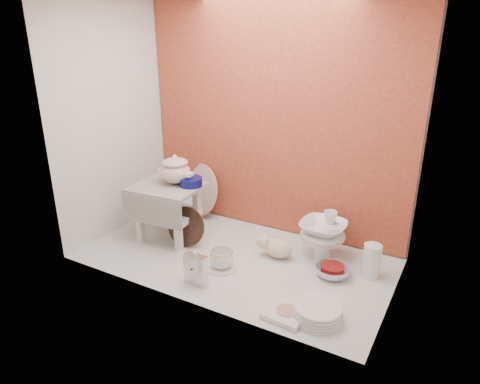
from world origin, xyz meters
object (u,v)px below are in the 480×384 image
at_px(mantel_clock, 196,268).
at_px(porcelain_tower, 323,233).
at_px(soup_tureen, 175,169).
at_px(blue_white_vase, 186,200).
at_px(gold_rim_teacup, 221,259).
at_px(floral_platter, 198,190).
at_px(plush_pig, 278,248).
at_px(step_stool, 169,212).
at_px(crystal_bowl, 332,271).
at_px(dinner_plate_stack, 318,312).

height_order(mantel_clock, porcelain_tower, porcelain_tower).
distance_m(soup_tureen, blue_white_vase, 0.47).
xyz_separation_m(soup_tureen, mantel_clock, (0.44, -0.43, -0.36)).
bearing_deg(porcelain_tower, gold_rim_teacup, -136.98).
relative_size(soup_tureen, gold_rim_teacup, 1.71).
height_order(soup_tureen, floral_platter, soup_tureen).
bearing_deg(plush_pig, floral_platter, 167.57).
relative_size(floral_platter, blue_white_vase, 1.62).
height_order(floral_platter, porcelain_tower, floral_platter).
bearing_deg(soup_tureen, step_stool, -115.29).
relative_size(step_stool, mantel_clock, 2.16).
xyz_separation_m(plush_pig, crystal_bowl, (0.35, -0.04, -0.03)).
distance_m(step_stool, blue_white_vase, 0.37).
height_order(floral_platter, mantel_clock, floral_platter).
bearing_deg(blue_white_vase, plush_pig, -15.83).
bearing_deg(dinner_plate_stack, mantel_clock, -177.22).
relative_size(step_stool, plush_pig, 1.92).
bearing_deg(mantel_clock, crystal_bowl, 37.75).
distance_m(mantel_clock, plush_pig, 0.54).
bearing_deg(plush_pig, dinner_plate_stack, -38.39).
bearing_deg(gold_rim_teacup, mantel_clock, -100.72).
bearing_deg(porcelain_tower, mantel_clock, -128.25).
distance_m(step_stool, dinner_plate_stack, 1.19).
relative_size(mantel_clock, dinner_plate_stack, 0.81).
relative_size(soup_tureen, crystal_bowl, 1.20).
height_order(blue_white_vase, crystal_bowl, blue_white_vase).
bearing_deg(step_stool, dinner_plate_stack, -21.18).
bearing_deg(step_stool, soup_tureen, 59.93).
xyz_separation_m(blue_white_vase, mantel_clock, (0.59, -0.72, -0.02)).
xyz_separation_m(soup_tureen, gold_rim_teacup, (0.47, -0.23, -0.39)).
xyz_separation_m(mantel_clock, gold_rim_teacup, (0.04, 0.20, -0.03)).
bearing_deg(mantel_clock, dinner_plate_stack, 5.25).
distance_m(blue_white_vase, gold_rim_teacup, 0.81).
bearing_deg(floral_platter, gold_rim_teacup, -46.30).
bearing_deg(mantel_clock, plush_pig, 63.44).
bearing_deg(floral_platter, mantel_clock, -56.37).
distance_m(soup_tureen, dinner_plate_stack, 1.25).
relative_size(plush_pig, dinner_plate_stack, 0.91).
distance_m(soup_tureen, mantel_clock, 0.71).
relative_size(floral_platter, mantel_clock, 1.99).
bearing_deg(soup_tureen, floral_platter, 102.92).
bearing_deg(soup_tureen, plush_pig, 3.92).
bearing_deg(gold_rim_teacup, floral_platter, 133.70).
bearing_deg(crystal_bowl, soup_tureen, -179.65).
xyz_separation_m(floral_platter, blue_white_vase, (-0.07, -0.06, -0.07)).
bearing_deg(porcelain_tower, dinner_plate_stack, -72.12).
height_order(step_stool, gold_rim_teacup, step_stool).
height_order(mantel_clock, plush_pig, mantel_clock).
relative_size(soup_tureen, blue_white_vase, 0.97).
distance_m(soup_tureen, plush_pig, 0.80).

